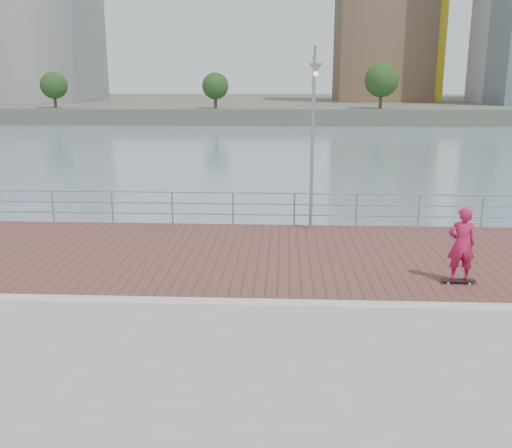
{
  "coord_description": "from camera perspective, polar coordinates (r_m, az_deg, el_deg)",
  "views": [
    {
      "loc": [
        0.69,
        -11.57,
        4.74
      ],
      "look_at": [
        0.0,
        2.0,
        1.3
      ],
      "focal_mm": 40.0,
      "sensor_mm": 36.0,
      "label": 1
    }
  ],
  "objects": [
    {
      "name": "skateboard",
      "position": [
        14.5,
        19.56,
        -5.35
      ],
      "size": [
        0.79,
        0.2,
        0.09
      ],
      "rotation": [
        0.0,
        0.0,
        -0.0
      ],
      "color": "black",
      "rests_on": "brick_lane"
    },
    {
      "name": "shoreline_trees",
      "position": [
        88.88,
        7.91,
        13.75
      ],
      "size": [
        144.12,
        5.12,
        6.83
      ],
      "color": "#473323",
      "rests_on": "far_shore"
    },
    {
      "name": "water",
      "position": [
        13.4,
        -0.45,
        -15.98
      ],
      "size": [
        400.0,
        400.0,
        0.0
      ],
      "primitive_type": "plane",
      "color": "slate",
      "rests_on": "ground"
    },
    {
      "name": "skateboarder",
      "position": [
        14.23,
        19.86,
        -1.91
      ],
      "size": [
        0.65,
        0.43,
        1.78
      ],
      "primitive_type": "imported",
      "rotation": [
        0.0,
        0.0,
        3.14
      ],
      "color": "#A8163F",
      "rests_on": "skateboard"
    },
    {
      "name": "street_lamp",
      "position": [
        17.7,
        5.81,
        11.44
      ],
      "size": [
        0.4,
        1.17,
        5.5
      ],
      "color": "gray",
      "rests_on": "brick_lane"
    },
    {
      "name": "curb",
      "position": [
        12.51,
        -0.47,
        -7.91
      ],
      "size": [
        40.0,
        0.4,
        0.06
      ],
      "primitive_type": "cube",
      "color": "#B7B5AD",
      "rests_on": "seawall"
    },
    {
      "name": "brick_lane",
      "position": [
        15.9,
        0.29,
        -3.09
      ],
      "size": [
        40.0,
        6.8,
        0.02
      ],
      "primitive_type": "cube",
      "color": "brown",
      "rests_on": "seawall"
    },
    {
      "name": "guardrail",
      "position": [
        19.01,
        0.76,
        1.92
      ],
      "size": [
        39.06,
        0.06,
        1.13
      ],
      "color": "#8C9EA8",
      "rests_on": "brick_lane"
    },
    {
      "name": "far_shore",
      "position": [
        134.18,
        2.66,
        11.85
      ],
      "size": [
        320.0,
        95.0,
        2.5
      ],
      "primitive_type": "cube",
      "color": "#4C5142",
      "rests_on": "ground"
    }
  ]
}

